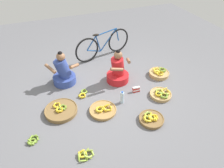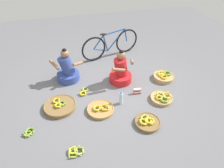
% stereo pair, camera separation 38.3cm
% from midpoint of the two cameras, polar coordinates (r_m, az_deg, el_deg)
% --- Properties ---
extents(ground_plane, '(10.00, 10.00, 0.00)m').
position_cam_midpoint_polar(ground_plane, '(4.56, -3.31, -2.10)').
color(ground_plane, slate).
extents(vendor_woman_front, '(0.62, 0.52, 0.82)m').
position_cam_midpoint_polar(vendor_woman_front, '(4.71, -0.67, 3.50)').
color(vendor_woman_front, red).
rests_on(vendor_woman_front, ground).
extents(vendor_woman_behind, '(0.75, 0.53, 0.82)m').
position_cam_midpoint_polar(vendor_woman_behind, '(4.82, -15.62, 2.87)').
color(vendor_woman_behind, '#334793').
rests_on(vendor_woman_behind, ground).
extents(bicycle_leaning, '(1.66, 0.46, 0.73)m').
position_cam_midpoint_polar(bicycle_leaning, '(5.66, -4.43, 10.87)').
color(bicycle_leaning, black).
rests_on(bicycle_leaning, ground).
extents(banana_basket_front_right, '(0.54, 0.54, 0.14)m').
position_cam_midpoint_polar(banana_basket_front_right, '(4.08, -5.29, -7.36)').
color(banana_basket_front_right, '#A87F47').
rests_on(banana_basket_front_right, ground).
extents(banana_basket_back_left, '(0.47, 0.47, 0.15)m').
position_cam_midpoint_polar(banana_basket_back_left, '(4.48, 11.12, -2.92)').
color(banana_basket_back_left, tan).
rests_on(banana_basket_back_left, ground).
extents(banana_basket_front_left, '(0.64, 0.64, 0.15)m').
position_cam_midpoint_polar(banana_basket_front_left, '(4.22, -16.62, -7.11)').
color(banana_basket_front_left, brown).
rests_on(banana_basket_front_left, ground).
extents(banana_basket_near_vendor, '(0.49, 0.49, 0.18)m').
position_cam_midpoint_polar(banana_basket_near_vendor, '(5.09, 10.91, 2.92)').
color(banana_basket_near_vendor, tan).
rests_on(banana_basket_near_vendor, ground).
extents(banana_basket_back_center, '(0.48, 0.48, 0.13)m').
position_cam_midpoint_polar(banana_basket_back_center, '(3.94, 8.12, -9.68)').
color(banana_basket_back_center, brown).
rests_on(banana_basket_back_center, ground).
extents(loose_bananas_mid_left, '(0.23, 0.24, 0.09)m').
position_cam_midpoint_polar(loose_bananas_mid_left, '(3.93, -23.95, -14.31)').
color(loose_bananas_mid_left, olive).
rests_on(loose_bananas_mid_left, ground).
extents(loose_bananas_front_center, '(0.25, 0.30, 0.09)m').
position_cam_midpoint_polar(loose_bananas_front_center, '(4.52, -10.51, -2.75)').
color(loose_bananas_front_center, '#8CAD38').
rests_on(loose_bananas_front_center, ground).
extents(loose_bananas_near_bicycle, '(0.29, 0.21, 0.09)m').
position_cam_midpoint_polar(loose_bananas_near_bicycle, '(3.51, -10.81, -18.97)').
color(loose_bananas_near_bicycle, '#9EB747').
rests_on(loose_bananas_near_bicycle, ground).
extents(water_bottle, '(0.08, 0.08, 0.30)m').
position_cam_midpoint_polar(water_bottle, '(4.18, 0.22, -3.89)').
color(water_bottle, silver).
rests_on(water_bottle, ground).
extents(packet_carton_stack, '(0.17, 0.07, 0.12)m').
position_cam_midpoint_polar(packet_carton_stack, '(4.52, 4.38, -1.60)').
color(packet_carton_stack, red).
rests_on(packet_carton_stack, ground).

